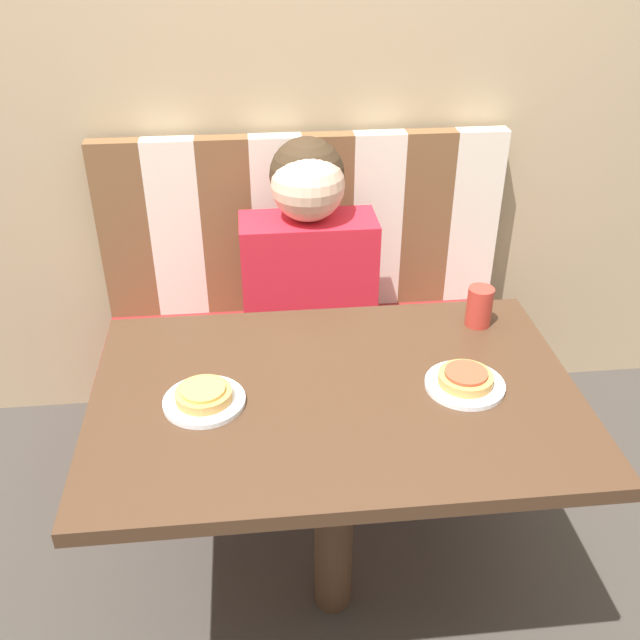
# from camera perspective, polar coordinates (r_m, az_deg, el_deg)

# --- Properties ---
(ground_plane) EXTENTS (12.00, 12.00, 0.00)m
(ground_plane) POSITION_cam_1_polar(r_m,az_deg,el_deg) (2.12, 1.03, -21.35)
(ground_plane) COLOR #38332D
(wall_back) EXTENTS (7.00, 0.05, 2.60)m
(wall_back) POSITION_cam_1_polar(r_m,az_deg,el_deg) (2.30, -1.79, 21.72)
(wall_back) COLOR tan
(wall_back) RESTS_ON ground_plane
(booth_seat) EXTENTS (1.32, 0.50, 0.42)m
(booth_seat) POSITION_cam_1_polar(r_m,az_deg,el_deg) (2.45, -0.83, -5.50)
(booth_seat) COLOR maroon
(booth_seat) RESTS_ON ground_plane
(booth_backrest) EXTENTS (1.32, 0.06, 0.60)m
(booth_backrest) POSITION_cam_1_polar(r_m,az_deg,el_deg) (2.38, -1.40, 7.64)
(booth_backrest) COLOR brown
(booth_backrest) RESTS_ON booth_seat
(dining_table) EXTENTS (1.09, 0.73, 0.72)m
(dining_table) POSITION_cam_1_polar(r_m,az_deg,el_deg) (1.66, 1.23, -8.09)
(dining_table) COLOR #422B1C
(dining_table) RESTS_ON ground_plane
(person) EXTENTS (0.41, 0.25, 0.65)m
(person) POSITION_cam_1_polar(r_m,az_deg,el_deg) (2.17, -0.95, 6.25)
(person) COLOR red
(person) RESTS_ON booth_seat
(plate_left) EXTENTS (0.18, 0.18, 0.01)m
(plate_left) POSITION_cam_1_polar(r_m,az_deg,el_deg) (1.59, -9.24, -6.43)
(plate_left) COLOR white
(plate_left) RESTS_ON dining_table
(plate_right) EXTENTS (0.18, 0.18, 0.01)m
(plate_right) POSITION_cam_1_polar(r_m,az_deg,el_deg) (1.65, 11.50, -5.10)
(plate_right) COLOR white
(plate_right) RESTS_ON dining_table
(pizza_left) EXTENTS (0.12, 0.12, 0.03)m
(pizza_left) POSITION_cam_1_polar(r_m,az_deg,el_deg) (1.57, -9.30, -5.86)
(pizza_left) COLOR #C68E47
(pizza_left) RESTS_ON plate_left
(pizza_right) EXTENTS (0.12, 0.12, 0.03)m
(pizza_right) POSITION_cam_1_polar(r_m,az_deg,el_deg) (1.63, 11.57, -4.54)
(pizza_right) COLOR #C68E47
(pizza_right) RESTS_ON plate_right
(drinking_cup) EXTENTS (0.07, 0.07, 0.10)m
(drinking_cup) POSITION_cam_1_polar(r_m,az_deg,el_deg) (1.86, 12.63, 1.06)
(drinking_cup) COLOR #B23328
(drinking_cup) RESTS_ON dining_table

